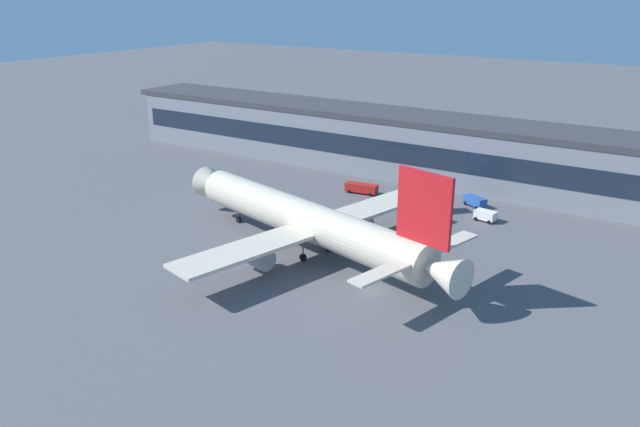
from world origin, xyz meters
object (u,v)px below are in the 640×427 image
airliner (310,221)px  belt_loader (361,188)px  follow_me_car (475,201)px  catering_truck (428,201)px  baggage_tug (485,215)px

airliner → belt_loader: bearing=104.9°
airliner → follow_me_car: size_ratio=11.49×
follow_me_car → catering_truck: bearing=-127.3°
belt_loader → catering_truck: size_ratio=0.93×
belt_loader → catering_truck: bearing=-12.4°
belt_loader → follow_me_car: (21.64, 4.51, -0.06)m
airliner → follow_me_car: (13.67, 34.57, -4.10)m
airliner → follow_me_car: bearing=68.4°
baggage_tug → catering_truck: (-10.10, -1.57, 1.21)m
airliner → catering_truck: bearing=74.0°
airliner → catering_truck: airliner is taller
belt_loader → follow_me_car: size_ratio=1.38×
baggage_tug → belt_loader: size_ratio=0.59×
airliner → follow_me_car: 37.40m
baggage_tug → follow_me_car: bearing=122.5°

